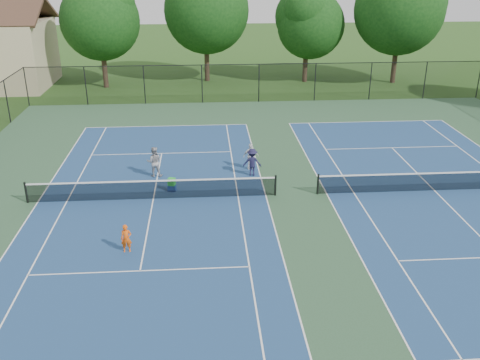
{
  "coord_description": "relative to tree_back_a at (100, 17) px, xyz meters",
  "views": [
    {
      "loc": [
        -4.47,
        -23.69,
        10.97
      ],
      "look_at": [
        -2.86,
        -1.0,
        1.3
      ],
      "focal_mm": 40.0,
      "sensor_mm": 36.0,
      "label": 1
    }
  ],
  "objects": [
    {
      "name": "bystander_a",
      "position": [
        11.07,
        -20.46,
        -5.3
      ],
      "size": [
        0.87,
        0.37,
        1.49
      ],
      "primitive_type": "imported",
      "rotation": [
        0.0,
        0.0,
        3.15
      ],
      "color": "white",
      "rests_on": "ground"
    },
    {
      "name": "perimeter_fence",
      "position": [
        13.0,
        -24.0,
        -4.44
      ],
      "size": [
        36.08,
        36.08,
        3.02
      ],
      "color": "black",
      "rests_on": "ground"
    },
    {
      "name": "child_player",
      "position": [
        5.35,
        -28.92,
        -5.45
      ],
      "size": [
        0.45,
        0.32,
        1.18
      ],
      "primitive_type": "imported",
      "rotation": [
        0.0,
        0.0,
        0.08
      ],
      "color": "#F05610",
      "rests_on": "ground"
    },
    {
      "name": "tennis_court_left",
      "position": [
        6.0,
        -24.0,
        -5.94
      ],
      "size": [
        12.0,
        23.83,
        1.07
      ],
      "color": "navy",
      "rests_on": "ground"
    },
    {
      "name": "tree_back_a",
      "position": [
        0.0,
        0.0,
        0.0
      ],
      "size": [
        6.8,
        6.8,
        9.15
      ],
      "color": "#2D2116",
      "rests_on": "ground"
    },
    {
      "name": "ball_hopper",
      "position": [
        6.86,
        -23.1,
        -5.54
      ],
      "size": [
        0.41,
        0.37,
        0.37
      ],
      "primitive_type": "cube",
      "rotation": [
        0.0,
        0.0,
        -0.35
      ],
      "color": "green",
      "rests_on": "ball_crate"
    },
    {
      "name": "tree_back_b",
      "position": [
        9.0,
        2.0,
        0.56
      ],
      "size": [
        7.6,
        7.6,
        10.03
      ],
      "color": "#2D2116",
      "rests_on": "ground"
    },
    {
      "name": "tree_back_d",
      "position": [
        26.0,
        0.0,
        0.79
      ],
      "size": [
        7.8,
        7.8,
        10.37
      ],
      "color": "#2D2116",
      "rests_on": "ground"
    },
    {
      "name": "bystander_b",
      "position": [
        11.05,
        -21.34,
        -5.28
      ],
      "size": [
        1.04,
        0.69,
        1.51
      ],
      "primitive_type": "imported",
      "rotation": [
        0.0,
        0.0,
        3.0
      ],
      "color": "#1C1A3A",
      "rests_on": "ground"
    },
    {
      "name": "ball_crate",
      "position": [
        6.86,
        -23.1,
        -5.88
      ],
      "size": [
        0.44,
        0.38,
        0.32
      ],
      "primitive_type": "cube",
      "rotation": [
        0.0,
        0.0,
        -0.26
      ],
      "color": "navy",
      "rests_on": "ground"
    },
    {
      "name": "instructor",
      "position": [
        5.87,
        -21.1,
        -5.22
      ],
      "size": [
        0.81,
        0.64,
        1.64
      ],
      "primitive_type": "imported",
      "rotation": [
        0.0,
        0.0,
        3.17
      ],
      "color": "#969598",
      "rests_on": "ground"
    },
    {
      "name": "ground",
      "position": [
        13.0,
        -24.0,
        -6.04
      ],
      "size": [
        140.0,
        140.0,
        0.0
      ],
      "primitive_type": "plane",
      "color": "#234716",
      "rests_on": "ground"
    },
    {
      "name": "tennis_court_right",
      "position": [
        20.0,
        -24.0,
        -5.94
      ],
      "size": [
        12.0,
        23.83,
        1.07
      ],
      "color": "navy",
      "rests_on": "ground"
    },
    {
      "name": "court_pad",
      "position": [
        13.0,
        -24.0,
        -6.03
      ],
      "size": [
        36.0,
        36.0,
        0.01
      ],
      "primitive_type": "cube",
      "color": "#2C4E2F",
      "rests_on": "ground"
    },
    {
      "name": "tree_back_c",
      "position": [
        18.0,
        1.0,
        -0.56
      ],
      "size": [
        6.0,
        6.0,
        8.4
      ],
      "color": "#2D2116",
      "rests_on": "ground"
    }
  ]
}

